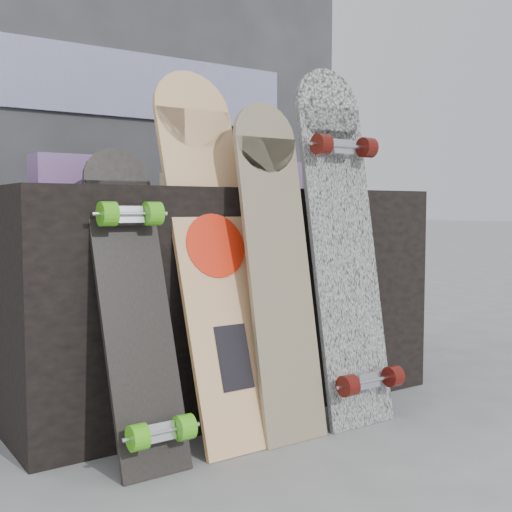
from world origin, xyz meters
TOP-DOWN VIEW (x-y plane):
  - ground at (0.00, 0.00)m, footprint 60.00×60.00m
  - vendor_table at (0.00, 0.50)m, footprint 1.60×0.60m
  - booth at (0.00, 1.35)m, footprint 2.40×0.22m
  - merch_box_purple at (-0.61, 0.46)m, footprint 0.18×0.12m
  - merch_box_small at (0.34, 0.59)m, footprint 0.14×0.14m
  - merch_box_flat at (-0.10, 0.54)m, footprint 0.22×0.10m
  - longboard_geisha at (-0.22, 0.19)m, footprint 0.28×0.39m
  - longboard_celtic at (-0.04, 0.08)m, footprint 0.23×0.22m
  - longboard_cascadia at (0.24, 0.08)m, footprint 0.27×0.30m
  - skateboard_dark at (-0.51, 0.12)m, footprint 0.21×0.35m

SIDE VIEW (x-z plane):
  - ground at x=0.00m, z-range 0.00..0.00m
  - vendor_table at x=0.00m, z-range 0.00..0.80m
  - skateboard_dark at x=-0.51m, z-range 0.01..0.93m
  - longboard_celtic at x=-0.04m, z-range 0.03..1.11m
  - longboard_geisha at x=-0.22m, z-range 0.03..1.22m
  - longboard_cascadia at x=0.24m, z-range 0.02..1.25m
  - merch_box_flat at x=-0.10m, z-range 0.80..0.86m
  - merch_box_purple at x=-0.61m, z-range 0.80..0.90m
  - merch_box_small at x=0.34m, z-range 0.80..0.92m
  - booth at x=0.00m, z-range 0.00..2.20m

